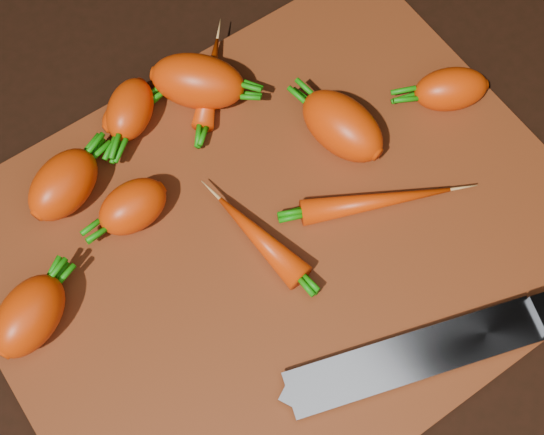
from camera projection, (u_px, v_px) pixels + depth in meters
ground at (278, 242)px, 0.67m from camera, size 2.00×2.00×0.01m
cutting_board at (279, 237)px, 0.66m from camera, size 0.50×0.40×0.01m
carrot_0 at (29, 316)px, 0.60m from camera, size 0.09×0.07×0.05m
carrot_1 at (133, 207)px, 0.64m from camera, size 0.06×0.05×0.04m
carrot_2 at (198, 81)px, 0.69m from camera, size 0.10×0.10×0.05m
carrot_3 at (342, 126)px, 0.67m from camera, size 0.07×0.09×0.05m
carrot_4 at (130, 110)px, 0.68m from camera, size 0.07×0.07×0.04m
carrot_5 at (126, 115)px, 0.68m from camera, size 0.05×0.04×0.03m
carrot_6 at (451, 89)px, 0.69m from camera, size 0.08×0.07×0.04m
carrot_7 at (210, 82)px, 0.71m from camera, size 0.08×0.09×0.02m
carrot_8 at (376, 201)px, 0.65m from camera, size 0.13×0.08×0.02m
carrot_9 at (260, 238)px, 0.64m from camera, size 0.04×0.10×0.03m
carrot_10 at (63, 185)px, 0.65m from camera, size 0.08×0.07×0.05m
knife at (439, 348)px, 0.60m from camera, size 0.34×0.13×0.02m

